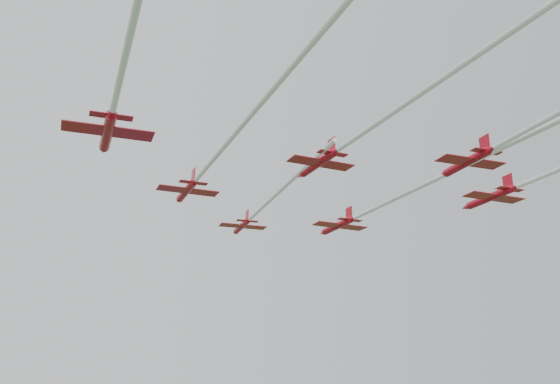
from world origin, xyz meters
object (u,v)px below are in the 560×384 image
object	(u,v)px
jet_lead	(259,210)
jet_row3_mid	(397,109)
jet_row2_left	(225,146)
jet_row3_left	(124,63)
jet_row4_right	(538,124)
jet_row2_right	(390,201)

from	to	relation	value
jet_lead	jet_row3_mid	size ratio (longest dim) A/B	0.72
jet_row2_left	jet_row3_mid	size ratio (longest dim) A/B	1.04
jet_row3_left	jet_row3_mid	xyz separation A→B (m)	(26.77, -0.93, -0.27)
jet_row2_left	jet_row4_right	xyz separation A→B (m)	(25.18, -21.54, -2.19)
jet_row2_right	jet_row3_mid	xyz separation A→B (m)	(-11.00, -20.24, 2.47)
jet_row2_left	jet_row2_right	xyz separation A→B (m)	(24.53, 5.05, -2.33)
jet_row2_right	jet_row3_mid	distance (m)	23.17
jet_row3_left	jet_row4_right	distance (m)	39.19
jet_row4_right	jet_row3_mid	bearing A→B (deg)	151.94
jet_row3_mid	jet_row4_right	bearing A→B (deg)	-32.29
jet_lead	jet_row2_left	world-z (taller)	jet_lead
jet_lead	jet_row3_left	size ratio (longest dim) A/B	0.71
jet_row2_left	jet_row3_left	distance (m)	19.46
jet_row3_left	jet_row4_right	world-z (taller)	jet_row3_left
jet_lead	jet_row2_right	bearing A→B (deg)	-56.03
jet_row3_left	jet_row4_right	size ratio (longest dim) A/B	1.34
jet_row2_left	jet_row4_right	world-z (taller)	jet_row2_left
jet_row2_left	jet_row3_mid	xyz separation A→B (m)	(13.53, -15.19, 0.14)
jet_lead	jet_row3_left	world-z (taller)	jet_row3_left
jet_row2_left	jet_row2_right	bearing A→B (deg)	10.46
jet_row2_right	jet_row3_left	world-z (taller)	jet_row3_left
jet_row2_left	jet_row2_right	distance (m)	25.16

